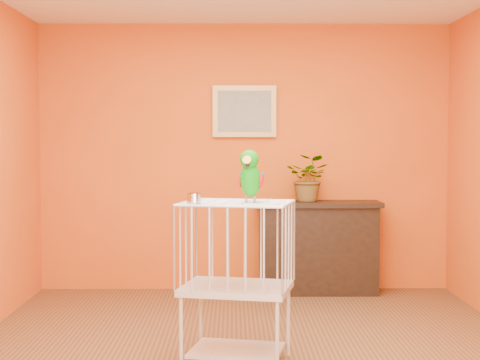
{
  "coord_description": "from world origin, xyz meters",
  "views": [
    {
      "loc": [
        -0.12,
        -4.95,
        1.46
      ],
      "look_at": [
        -0.07,
        -0.22,
        1.21
      ],
      "focal_mm": 55.0,
      "sensor_mm": 36.0,
      "label": 1
    }
  ],
  "objects": [
    {
      "name": "potted_plant",
      "position": [
        0.62,
        2.06,
        1.06
      ],
      "size": [
        0.55,
        0.57,
        0.35
      ],
      "primitive_type": "imported",
      "rotation": [
        0.0,
        0.0,
        -0.41
      ],
      "color": "#26722D",
      "rests_on": "console_cabinet"
    },
    {
      "name": "parrot",
      "position": [
        -0.0,
        -0.25,
        1.24
      ],
      "size": [
        0.18,
        0.31,
        0.34
      ],
      "rotation": [
        0.0,
        0.0,
        -0.22
      ],
      "color": "#59544C",
      "rests_on": "birdcage"
    },
    {
      "name": "feed_cup",
      "position": [
        -0.36,
        -0.29,
        1.1
      ],
      "size": [
        0.09,
        0.09,
        0.06
      ],
      "primitive_type": "cylinder",
      "color": "silver",
      "rests_on": "birdcage"
    },
    {
      "name": "birdcage",
      "position": [
        -0.09,
        -0.19,
        0.55
      ],
      "size": [
        0.78,
        0.66,
        1.06
      ],
      "rotation": [
        0.0,
        0.0,
        -0.22
      ],
      "color": "beige",
      "rests_on": "ground"
    },
    {
      "name": "framed_picture",
      "position": [
        0.0,
        2.22,
        1.75
      ],
      "size": [
        0.62,
        0.04,
        0.5
      ],
      "color": "#AC7C3D",
      "rests_on": "room_shell"
    },
    {
      "name": "room_shell",
      "position": [
        0.0,
        0.0,
        1.58
      ],
      "size": [
        4.5,
        4.5,
        4.5
      ],
      "color": "#E35815",
      "rests_on": "ground"
    },
    {
      "name": "ground",
      "position": [
        0.0,
        0.0,
        0.0
      ],
      "size": [
        4.5,
        4.5,
        0.0
      ],
      "primitive_type": "plane",
      "color": "brown",
      "rests_on": "ground"
    },
    {
      "name": "console_cabinet",
      "position": [
        0.7,
        2.04,
        0.44
      ],
      "size": [
        1.19,
        0.43,
        0.88
      ],
      "color": "black",
      "rests_on": "ground"
    }
  ]
}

